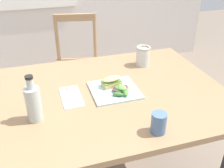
{
  "coord_description": "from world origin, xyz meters",
  "views": [
    {
      "loc": [
        -0.25,
        -0.98,
        1.43
      ],
      "look_at": [
        0.1,
        0.15,
        0.76
      ],
      "focal_mm": 41.22,
      "sensor_mm": 36.0,
      "label": 1
    }
  ],
  "objects_px": {
    "chair_wooden_far": "(77,65)",
    "sandwich_half_front": "(112,81)",
    "fork_on_napkin": "(70,94)",
    "bottle_cold_brew": "(34,105)",
    "cup_extra_side": "(159,123)",
    "mason_jar_iced_tea": "(143,57)",
    "plate_lunch": "(114,90)",
    "dining_table": "(105,112)"
  },
  "relations": [
    {
      "from": "sandwich_half_front",
      "to": "mason_jar_iced_tea",
      "type": "relative_size",
      "value": 0.93
    },
    {
      "from": "cup_extra_side",
      "to": "sandwich_half_front",
      "type": "bearing_deg",
      "value": 100.76
    },
    {
      "from": "dining_table",
      "to": "cup_extra_side",
      "type": "height_order",
      "value": "cup_extra_side"
    },
    {
      "from": "fork_on_napkin",
      "to": "bottle_cold_brew",
      "type": "height_order",
      "value": "bottle_cold_brew"
    },
    {
      "from": "chair_wooden_far",
      "to": "mason_jar_iced_tea",
      "type": "bearing_deg",
      "value": -67.71
    },
    {
      "from": "fork_on_napkin",
      "to": "cup_extra_side",
      "type": "height_order",
      "value": "cup_extra_side"
    },
    {
      "from": "sandwich_half_front",
      "to": "bottle_cold_brew",
      "type": "xyz_separation_m",
      "value": [
        -0.4,
        -0.17,
        0.04
      ]
    },
    {
      "from": "chair_wooden_far",
      "to": "bottle_cold_brew",
      "type": "height_order",
      "value": "bottle_cold_brew"
    },
    {
      "from": "chair_wooden_far",
      "to": "sandwich_half_front",
      "type": "height_order",
      "value": "chair_wooden_far"
    },
    {
      "from": "dining_table",
      "to": "mason_jar_iced_tea",
      "type": "distance_m",
      "value": 0.44
    },
    {
      "from": "chair_wooden_far",
      "to": "bottle_cold_brew",
      "type": "relative_size",
      "value": 4.04
    },
    {
      "from": "chair_wooden_far",
      "to": "bottle_cold_brew",
      "type": "xyz_separation_m",
      "value": [
        -0.37,
        -1.11,
        0.37
      ]
    },
    {
      "from": "sandwich_half_front",
      "to": "cup_extra_side",
      "type": "height_order",
      "value": "cup_extra_side"
    },
    {
      "from": "fork_on_napkin",
      "to": "mason_jar_iced_tea",
      "type": "bearing_deg",
      "value": 24.68
    },
    {
      "from": "sandwich_half_front",
      "to": "mason_jar_iced_tea",
      "type": "height_order",
      "value": "mason_jar_iced_tea"
    },
    {
      "from": "chair_wooden_far",
      "to": "plate_lunch",
      "type": "distance_m",
      "value": 1.02
    },
    {
      "from": "plate_lunch",
      "to": "fork_on_napkin",
      "type": "xyz_separation_m",
      "value": [
        -0.23,
        0.03,
        0.0
      ]
    },
    {
      "from": "chair_wooden_far",
      "to": "bottle_cold_brew",
      "type": "bearing_deg",
      "value": -108.31
    },
    {
      "from": "dining_table",
      "to": "bottle_cold_brew",
      "type": "xyz_separation_m",
      "value": [
        -0.35,
        -0.13,
        0.2
      ]
    },
    {
      "from": "plate_lunch",
      "to": "cup_extra_side",
      "type": "distance_m",
      "value": 0.37
    },
    {
      "from": "dining_table",
      "to": "fork_on_napkin",
      "type": "bearing_deg",
      "value": 171.82
    },
    {
      "from": "plate_lunch",
      "to": "mason_jar_iced_tea",
      "type": "xyz_separation_m",
      "value": [
        0.27,
        0.25,
        0.05
      ]
    },
    {
      "from": "chair_wooden_far",
      "to": "plate_lunch",
      "type": "relative_size",
      "value": 3.61
    },
    {
      "from": "cup_extra_side",
      "to": "mason_jar_iced_tea",
      "type": "bearing_deg",
      "value": 72.59
    },
    {
      "from": "fork_on_napkin",
      "to": "bottle_cold_brew",
      "type": "xyz_separation_m",
      "value": [
        -0.18,
        -0.15,
        0.07
      ]
    },
    {
      "from": "plate_lunch",
      "to": "cup_extra_side",
      "type": "xyz_separation_m",
      "value": [
        0.07,
        -0.36,
        0.04
      ]
    },
    {
      "from": "mason_jar_iced_tea",
      "to": "fork_on_napkin",
      "type": "bearing_deg",
      "value": -155.32
    },
    {
      "from": "fork_on_napkin",
      "to": "cup_extra_side",
      "type": "distance_m",
      "value": 0.49
    },
    {
      "from": "chair_wooden_far",
      "to": "sandwich_half_front",
      "type": "distance_m",
      "value": 1.0
    },
    {
      "from": "fork_on_napkin",
      "to": "chair_wooden_far",
      "type": "bearing_deg",
      "value": 78.65
    },
    {
      "from": "cup_extra_side",
      "to": "chair_wooden_far",
      "type": "bearing_deg",
      "value": 94.55
    },
    {
      "from": "sandwich_half_front",
      "to": "bottle_cold_brew",
      "type": "relative_size",
      "value": 0.52
    },
    {
      "from": "dining_table",
      "to": "fork_on_napkin",
      "type": "height_order",
      "value": "fork_on_napkin"
    },
    {
      "from": "plate_lunch",
      "to": "fork_on_napkin",
      "type": "relative_size",
      "value": 1.3
    },
    {
      "from": "plate_lunch",
      "to": "bottle_cold_brew",
      "type": "relative_size",
      "value": 1.12
    },
    {
      "from": "mason_jar_iced_tea",
      "to": "cup_extra_side",
      "type": "xyz_separation_m",
      "value": [
        -0.19,
        -0.61,
        -0.01
      ]
    },
    {
      "from": "plate_lunch",
      "to": "sandwich_half_front",
      "type": "relative_size",
      "value": 2.14
    },
    {
      "from": "fork_on_napkin",
      "to": "mason_jar_iced_tea",
      "type": "xyz_separation_m",
      "value": [
        0.49,
        0.23,
        0.05
      ]
    },
    {
      "from": "sandwich_half_front",
      "to": "cup_extra_side",
      "type": "xyz_separation_m",
      "value": [
        0.08,
        -0.4,
        0.01
      ]
    },
    {
      "from": "chair_wooden_far",
      "to": "mason_jar_iced_tea",
      "type": "height_order",
      "value": "chair_wooden_far"
    },
    {
      "from": "chair_wooden_far",
      "to": "cup_extra_side",
      "type": "distance_m",
      "value": 1.39
    },
    {
      "from": "sandwich_half_front",
      "to": "fork_on_napkin",
      "type": "height_order",
      "value": "sandwich_half_front"
    }
  ]
}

